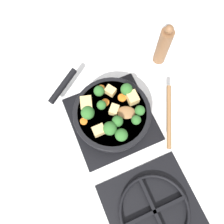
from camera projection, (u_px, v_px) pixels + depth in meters
name	position (u px, v px, depth m)	size (l,w,h in m)	color
ground_plane	(112.00, 119.00, 0.86)	(2.40, 2.40, 0.00)	white
front_burner_grate	(112.00, 118.00, 0.85)	(0.31, 0.31, 0.03)	black
rear_burner_grate	(154.00, 211.00, 0.74)	(0.31, 0.31, 0.03)	black
skillet_pan	(111.00, 114.00, 0.80)	(0.34, 0.37, 0.06)	black
wooden_spoon	(150.00, 114.00, 0.77)	(0.24, 0.21, 0.02)	olive
tofu_cube_center_large	(132.00, 98.00, 0.78)	(0.04, 0.04, 0.04)	#DBB770
tofu_cube_near_handle	(110.00, 91.00, 0.79)	(0.04, 0.03, 0.03)	#DBB770
tofu_cube_east_chunk	(114.00, 111.00, 0.77)	(0.04, 0.03, 0.03)	#DBB770
tofu_cube_west_chunk	(99.00, 130.00, 0.74)	(0.04, 0.03, 0.03)	#DBB770
tofu_cube_back_piece	(87.00, 104.00, 0.77)	(0.05, 0.04, 0.04)	#DBB770
broccoli_floret_near_spoon	(118.00, 121.00, 0.74)	(0.04, 0.04, 0.05)	#709956
broccoli_floret_center_top	(101.00, 105.00, 0.76)	(0.03, 0.03, 0.04)	#709956
broccoli_floret_east_rim	(127.00, 89.00, 0.78)	(0.04, 0.04, 0.05)	#709956
broccoli_floret_west_rim	(88.00, 113.00, 0.75)	(0.05, 0.05, 0.05)	#709956
broccoli_floret_north_edge	(140.00, 111.00, 0.75)	(0.04, 0.04, 0.04)	#709956
broccoli_floret_south_cluster	(99.00, 91.00, 0.78)	(0.04, 0.04, 0.05)	#709956
broccoli_floret_mid_floret	(110.00, 128.00, 0.73)	(0.05, 0.05, 0.05)	#709956
broccoli_floret_small_inner	(136.00, 120.00, 0.74)	(0.03, 0.03, 0.04)	#709956
broccoli_floret_tall_stem	(121.00, 135.00, 0.72)	(0.04, 0.04, 0.05)	#709956
carrot_slice_orange_thin	(122.00, 98.00, 0.79)	(0.03, 0.03, 0.01)	orange
carrot_slice_near_center	(105.00, 102.00, 0.79)	(0.03, 0.03, 0.01)	orange
carrot_slice_edge_slice	(101.00, 88.00, 0.81)	(0.03, 0.03, 0.01)	orange
carrot_slice_under_broccoli	(84.00, 121.00, 0.76)	(0.03, 0.03, 0.01)	orange
pepper_mill	(163.00, 46.00, 0.86)	(0.05, 0.05, 0.21)	brown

